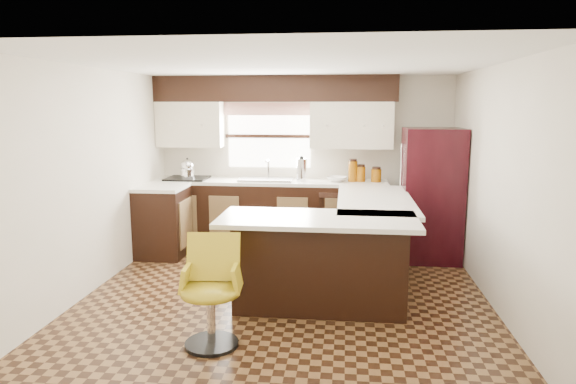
# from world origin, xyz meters

# --- Properties ---
(floor) EXTENTS (4.40, 4.40, 0.00)m
(floor) POSITION_xyz_m (0.00, 0.00, 0.00)
(floor) COLOR #49301A
(floor) RESTS_ON ground
(ceiling) EXTENTS (4.40, 4.40, 0.00)m
(ceiling) POSITION_xyz_m (0.00, 0.00, 2.40)
(ceiling) COLOR silver
(ceiling) RESTS_ON wall_back
(wall_back) EXTENTS (4.40, 0.00, 4.40)m
(wall_back) POSITION_xyz_m (0.00, 2.20, 1.20)
(wall_back) COLOR beige
(wall_back) RESTS_ON floor
(wall_front) EXTENTS (4.40, 0.00, 4.40)m
(wall_front) POSITION_xyz_m (0.00, -2.20, 1.20)
(wall_front) COLOR beige
(wall_front) RESTS_ON floor
(wall_left) EXTENTS (0.00, 4.40, 4.40)m
(wall_left) POSITION_xyz_m (-2.10, 0.00, 1.20)
(wall_left) COLOR beige
(wall_left) RESTS_ON floor
(wall_right) EXTENTS (0.00, 4.40, 4.40)m
(wall_right) POSITION_xyz_m (2.10, 0.00, 1.20)
(wall_right) COLOR beige
(wall_right) RESTS_ON floor
(base_cab_back) EXTENTS (3.30, 0.60, 0.90)m
(base_cab_back) POSITION_xyz_m (-0.45, 1.90, 0.45)
(base_cab_back) COLOR black
(base_cab_back) RESTS_ON floor
(base_cab_left) EXTENTS (0.60, 0.70, 0.90)m
(base_cab_left) POSITION_xyz_m (-1.80, 1.25, 0.45)
(base_cab_left) COLOR black
(base_cab_left) RESTS_ON floor
(counter_back) EXTENTS (3.30, 0.60, 0.04)m
(counter_back) POSITION_xyz_m (-0.45, 1.90, 0.92)
(counter_back) COLOR silver
(counter_back) RESTS_ON base_cab_back
(counter_left) EXTENTS (0.60, 0.70, 0.04)m
(counter_left) POSITION_xyz_m (-1.80, 1.25, 0.92)
(counter_left) COLOR silver
(counter_left) RESTS_ON base_cab_left
(soffit) EXTENTS (3.40, 0.35, 0.36)m
(soffit) POSITION_xyz_m (-0.40, 2.03, 2.22)
(soffit) COLOR black
(soffit) RESTS_ON wall_back
(upper_cab_left) EXTENTS (0.94, 0.35, 0.64)m
(upper_cab_left) POSITION_xyz_m (-1.62, 2.03, 1.72)
(upper_cab_left) COLOR beige
(upper_cab_left) RESTS_ON wall_back
(upper_cab_right) EXTENTS (1.14, 0.35, 0.64)m
(upper_cab_right) POSITION_xyz_m (0.68, 2.03, 1.72)
(upper_cab_right) COLOR beige
(upper_cab_right) RESTS_ON wall_back
(window_pane) EXTENTS (1.20, 0.02, 0.90)m
(window_pane) POSITION_xyz_m (-0.50, 2.18, 1.55)
(window_pane) COLOR white
(window_pane) RESTS_ON wall_back
(valance) EXTENTS (1.30, 0.06, 0.18)m
(valance) POSITION_xyz_m (-0.50, 2.14, 1.94)
(valance) COLOR #D19B93
(valance) RESTS_ON wall_back
(sink) EXTENTS (0.75, 0.45, 0.03)m
(sink) POSITION_xyz_m (-0.50, 1.88, 0.96)
(sink) COLOR #B2B2B7
(sink) RESTS_ON counter_back
(dishwasher) EXTENTS (0.58, 0.03, 0.78)m
(dishwasher) POSITION_xyz_m (0.55, 1.61, 0.43)
(dishwasher) COLOR black
(dishwasher) RESTS_ON floor
(cooktop) EXTENTS (0.58, 0.50, 0.02)m
(cooktop) POSITION_xyz_m (-1.65, 1.88, 0.96)
(cooktop) COLOR black
(cooktop) RESTS_ON counter_back
(peninsula_long) EXTENTS (0.60, 1.95, 0.90)m
(peninsula_long) POSITION_xyz_m (0.90, 0.62, 0.45)
(peninsula_long) COLOR black
(peninsula_long) RESTS_ON floor
(peninsula_return) EXTENTS (1.65, 0.60, 0.90)m
(peninsula_return) POSITION_xyz_m (0.38, -0.35, 0.45)
(peninsula_return) COLOR black
(peninsula_return) RESTS_ON floor
(counter_pen_long) EXTENTS (0.84, 1.95, 0.04)m
(counter_pen_long) POSITION_xyz_m (0.95, 0.62, 0.92)
(counter_pen_long) COLOR silver
(counter_pen_long) RESTS_ON peninsula_long
(counter_pen_return) EXTENTS (1.89, 0.84, 0.04)m
(counter_pen_return) POSITION_xyz_m (0.35, -0.44, 0.92)
(counter_pen_return) COLOR silver
(counter_pen_return) RESTS_ON peninsula_return
(refrigerator) EXTENTS (0.73, 0.70, 1.71)m
(refrigerator) POSITION_xyz_m (1.71, 1.47, 0.85)
(refrigerator) COLOR black
(refrigerator) RESTS_ON floor
(bar_chair) EXTENTS (0.54, 0.54, 0.93)m
(bar_chair) POSITION_xyz_m (-0.48, -1.27, 0.46)
(bar_chair) COLOR #B59D19
(bar_chair) RESTS_ON floor
(kettle) EXTENTS (0.21, 0.21, 0.28)m
(kettle) POSITION_xyz_m (-1.64, 1.88, 1.11)
(kettle) COLOR silver
(kettle) RESTS_ON cooktop
(percolator) EXTENTS (0.14, 0.14, 0.31)m
(percolator) POSITION_xyz_m (-0.00, 1.90, 1.10)
(percolator) COLOR silver
(percolator) RESTS_ON counter_back
(mixing_bowl) EXTENTS (0.36, 0.36, 0.07)m
(mixing_bowl) POSITION_xyz_m (0.50, 1.90, 0.98)
(mixing_bowl) COLOR white
(mixing_bowl) RESTS_ON counter_back
(canister_large) EXTENTS (0.12, 0.12, 0.28)m
(canister_large) POSITION_xyz_m (0.71, 1.92, 1.09)
(canister_large) COLOR #814606
(canister_large) RESTS_ON counter_back
(canister_med) EXTENTS (0.13, 0.13, 0.21)m
(canister_med) POSITION_xyz_m (0.82, 1.92, 1.05)
(canister_med) COLOR #814606
(canister_med) RESTS_ON counter_back
(canister_small) EXTENTS (0.14, 0.14, 0.18)m
(canister_small) POSITION_xyz_m (1.03, 1.92, 1.03)
(canister_small) COLOR #814606
(canister_small) RESTS_ON counter_back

